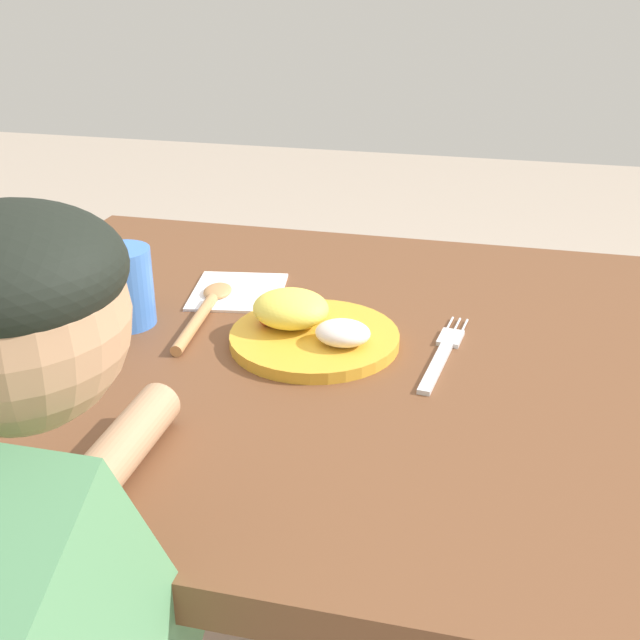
% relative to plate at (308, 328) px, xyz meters
% --- Properties ---
extents(dining_table, '(1.24, 0.89, 0.67)m').
position_rel_plate_xyz_m(dining_table, '(0.11, -0.00, -0.09)').
color(dining_table, brown).
rests_on(dining_table, ground_plane).
extents(plate, '(0.22, 0.22, 0.06)m').
position_rel_plate_xyz_m(plate, '(0.00, 0.00, 0.00)').
color(plate, gold).
rests_on(plate, dining_table).
extents(fork, '(0.04, 0.22, 0.01)m').
position_rel_plate_xyz_m(fork, '(0.17, 0.00, -0.02)').
color(fork, silver).
rests_on(fork, dining_table).
extents(spoon, '(0.05, 0.23, 0.02)m').
position_rel_plate_xyz_m(spoon, '(-0.16, 0.05, -0.01)').
color(spoon, tan).
rests_on(spoon, dining_table).
extents(drinking_cup, '(0.08, 0.08, 0.11)m').
position_rel_plate_xyz_m(drinking_cup, '(-0.25, 0.00, 0.03)').
color(drinking_cup, '#437EE5').
rests_on(drinking_cup, dining_table).
extents(napkin, '(0.15, 0.17, 0.00)m').
position_rel_plate_xyz_m(napkin, '(-0.14, 0.13, -0.02)').
color(napkin, white).
rests_on(napkin, dining_table).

